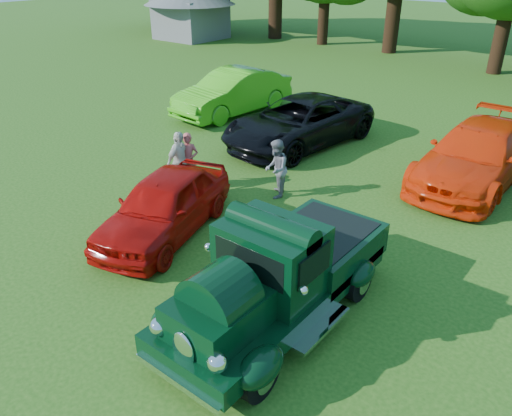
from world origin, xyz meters
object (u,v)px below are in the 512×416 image
Objects in this scene: hero_pickup at (279,276)px; back_car_black at (299,122)px; spectator_pink at (189,160)px; gazebo at (190,3)px; back_car_lime at (233,92)px; red_convertible at (164,205)px; spectator_grey at (276,169)px; back_car_orange at (477,155)px; spectator_white at (179,161)px.

hero_pickup is 0.88× the size of back_car_black.
gazebo reaches higher than spectator_pink.
back_car_black is 4.54m from spectator_pink.
back_car_black is at bearing -13.80° from back_car_lime.
red_convertible is 3.17m from spectator_grey.
hero_pickup is at bearing -42.15° from gazebo.
spectator_grey is at bearing -131.02° from back_car_orange.
spectator_pink is at bearing -88.84° from back_car_black.
spectator_grey reaches higher than red_convertible.
back_car_orange is 7.97m from spectator_white.
spectator_pink reaches higher than red_convertible.
back_car_lime is 4.17m from back_car_black.
gazebo is at bearing 37.16° from spectator_white.
red_convertible is at bearing -46.09° from gazebo.
back_car_black reaches higher than red_convertible.
red_convertible is at bearing -45.77° from spectator_grey.
gazebo is (-23.03, 20.85, 1.58)m from hero_pickup.
spectator_pink is at bearing -54.37° from back_car_lime.
spectator_pink is (-1.39, 2.12, 0.05)m from red_convertible.
hero_pickup is 5.81m from spectator_pink.
back_car_black and spectator_grey have the same top height.
back_car_orange is 7.75m from spectator_pink.
spectator_pink is 25.48m from gazebo.
back_car_orange is (5.45, 0.51, 0.03)m from back_car_black.
back_car_lime is 18.96m from gazebo.
back_car_black is at bearing -13.01° from spectator_white.
spectator_white reaches higher than back_car_orange.
red_convertible is 27.96m from gazebo.
back_car_lime reaches higher than spectator_pink.
spectator_white is (3.47, -6.14, -0.03)m from back_car_lime.
red_convertible is 2.75× the size of spectator_pink.
back_car_lime reaches higher than back_car_orange.
back_car_lime is 3.39× the size of spectator_pink.
gazebo is at bearing 105.01° from spectator_pink.
spectator_grey is at bearing -36.01° from back_car_lime.
back_car_lime is 3.14× the size of spectator_white.
back_car_lime is at bearing 168.42° from back_car_black.
hero_pickup reaches higher than spectator_white.
red_convertible is 0.64× the size of gazebo.
back_car_black is at bearing -36.17° from gazebo.
back_car_black is at bearing 54.31° from spectator_pink.
back_car_lime is at bearing 22.21° from spectator_white.
spectator_grey is at bearing -6.67° from spectator_pink.
gazebo reaches higher than hero_pickup.
red_convertible is 0.81× the size of back_car_lime.
spectator_pink is 0.97× the size of spectator_grey.
hero_pickup is 3.18× the size of spectator_grey.
spectator_pink is at bearing 150.54° from hero_pickup.
hero_pickup is 4.77m from spectator_grey.
spectator_white is at bearing -45.55° from gazebo.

